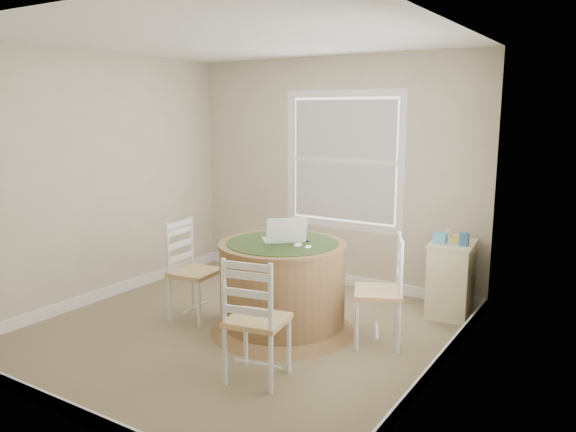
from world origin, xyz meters
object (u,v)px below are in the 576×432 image
Objects in this scene: round_table at (283,283)px; corner_chest at (451,278)px; chair_right at (378,292)px; chair_near at (257,319)px; chair_left at (195,272)px; laptop at (284,238)px.

corner_chest is (1.19, 1.23, -0.08)m from round_table.
chair_right is at bearing -112.70° from corner_chest.
round_table is at bearing -139.83° from corner_chest.
chair_near is (0.36, -0.91, 0.02)m from round_table.
chair_near is (1.23, -0.70, 0.00)m from chair_left.
chair_left is at bearing -101.78° from chair_right.
laptop is at bearing 86.28° from round_table.
chair_near is 1.20m from chair_right.
laptop is at bearing -77.81° from chair_left.
corner_chest is (2.05, 1.44, -0.10)m from chair_left.
chair_near is 1.28× the size of corner_chest.
chair_left is 1.77m from chair_right.
laptop reaches higher than round_table.
corner_chest is at bearing -121.73° from chair_near.
round_table is at bearing 62.02° from laptop.
round_table is at bearing -81.03° from chair_left.
chair_left is at bearing -26.74° from laptop.
chair_left is at bearing -150.81° from corner_chest.
chair_near is at bearing -124.44° from chair_left.
chair_near is 1.00× the size of chair_right.
laptop is 0.65× the size of corner_chest.
chair_left and chair_right have the same top height.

